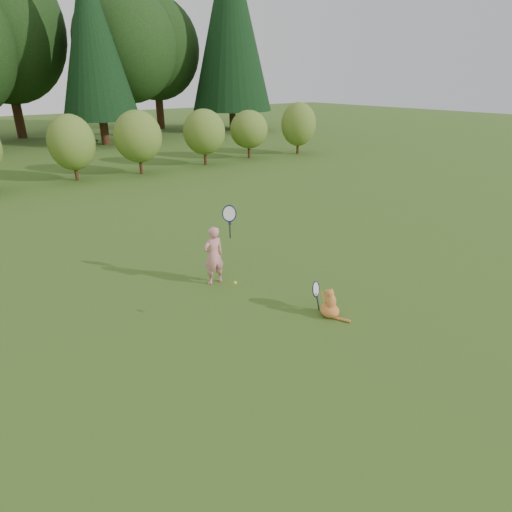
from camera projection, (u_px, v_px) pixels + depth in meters
ground at (274, 307)px, 7.83m from camera, size 100.00×100.00×0.00m
shrub_row at (63, 146)px, 16.78m from camera, size 28.00×3.00×2.80m
child at (214, 254)px, 8.52m from camera, size 0.69×0.44×1.81m
cat at (330, 302)px, 7.45m from camera, size 0.37×0.71×0.72m
tennis_ball at (235, 283)px, 6.90m from camera, size 0.06×0.06×0.06m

